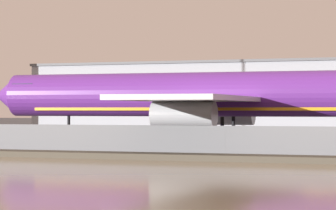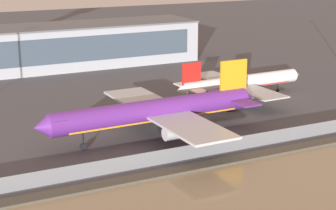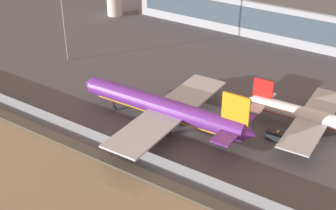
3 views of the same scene
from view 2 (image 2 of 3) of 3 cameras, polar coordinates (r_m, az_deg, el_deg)
name	(u,v)px [view 2 (image 2 of 3)]	position (r m, az deg, el deg)	size (l,w,h in m)	color
ground_plane	(177,130)	(118.60, 0.95, -2.57)	(500.00, 500.00, 0.00)	#4C4C51
shoreline_seawall	(230,161)	(101.85, 6.32, -5.63)	(320.00, 3.00, 0.50)	#474238
perimeter_fence	(217,147)	(105.02, 5.01, -4.29)	(280.00, 0.10, 2.70)	slate
cargo_jet_purple	(157,111)	(112.63, -1.12, -0.64)	(48.76, 41.59, 14.36)	#602889
passenger_jet_white_red	(240,83)	(143.44, 7.29, 2.23)	(38.15, 32.78, 10.79)	white
baggage_tug	(116,119)	(124.02, -5.33, -1.42)	(3.27, 1.75, 1.80)	red
ops_van	(235,104)	(134.15, 6.82, 0.06)	(5.30, 2.35, 2.48)	#1E2328
terminal_building	(36,48)	(181.98, -13.23, 5.65)	(105.72, 21.17, 13.58)	#9EA3AD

